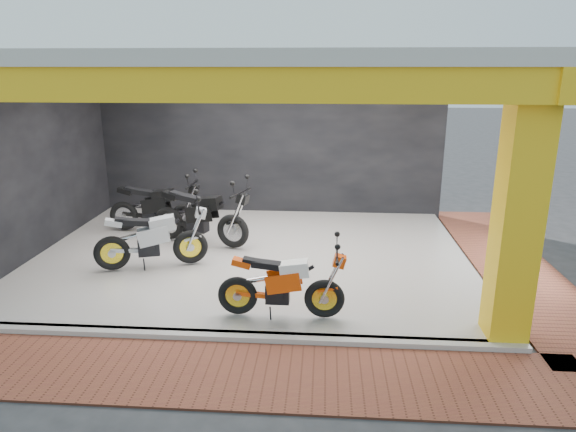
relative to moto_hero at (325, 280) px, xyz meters
name	(u,v)px	position (x,y,z in m)	size (l,w,h in m)	color
ground	(233,306)	(-1.38, 0.50, -0.68)	(80.00, 80.00, 0.00)	#2D2D30
showroom_floor	(252,256)	(-1.38, 2.50, -0.63)	(8.00, 6.00, 0.10)	beige
showroom_ceiling	(248,60)	(-1.38, 2.50, 2.92)	(8.40, 6.40, 0.20)	beige
back_wall	(269,143)	(-1.38, 5.60, 1.07)	(8.20, 0.20, 3.50)	black
left_wall	(31,165)	(-5.48, 2.50, 1.07)	(0.20, 6.20, 3.50)	black
corner_column	(518,214)	(2.37, -0.25, 1.07)	(0.50, 0.50, 3.50)	yellow
header_beam_front	(209,85)	(-1.38, -0.50, 2.62)	(8.40, 0.30, 0.40)	yellow
header_beam_right	(486,79)	(2.62, 2.50, 2.62)	(0.30, 6.40, 0.40)	yellow
floor_kerb	(220,336)	(-1.38, -0.52, -0.63)	(8.00, 0.20, 0.10)	beige
paver_front	(207,372)	(-1.38, -1.30, -0.66)	(9.00, 1.40, 0.03)	brown
paver_right	(512,265)	(3.42, 2.50, -0.66)	(1.40, 7.00, 0.03)	brown
moto_hero	(325,280)	(0.00, 0.00, 0.00)	(1.88, 0.70, 1.15)	#E44409
moto_row_a	(190,231)	(-2.38, 1.88, 0.05)	(2.05, 0.76, 1.25)	#B1B4B9
moto_row_b	(232,215)	(-1.77, 2.75, 0.10)	(2.23, 0.82, 1.36)	black
moto_row_d	(185,204)	(-2.94, 3.64, 0.06)	(2.09, 0.77, 1.28)	black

